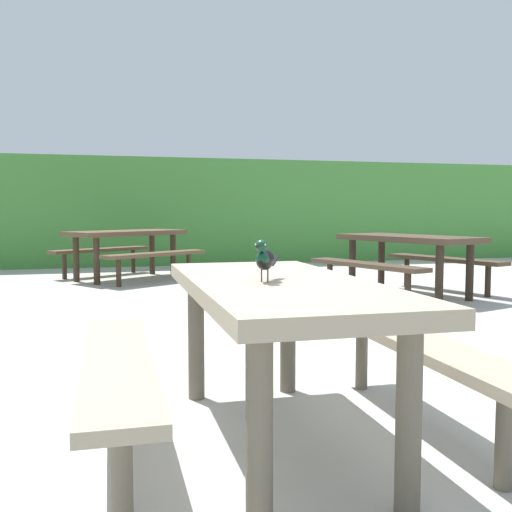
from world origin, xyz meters
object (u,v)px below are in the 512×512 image
bird_grackle (264,258)px  picnic_table_far_centre (126,243)px  picnic_table_foreground (278,320)px  picnic_table_mid_left (408,250)px

bird_grackle → picnic_table_far_centre: 6.76m
bird_grackle → picnic_table_foreground: bearing=41.1°
picnic_table_far_centre → bird_grackle: bearing=-87.8°
picnic_table_foreground → bird_grackle: (-0.08, -0.07, 0.29)m
picnic_table_mid_left → bird_grackle: bearing=-126.5°
bird_grackle → picnic_table_far_centre: size_ratio=0.11×
picnic_table_far_centre → picnic_table_mid_left: bearing=-39.6°
picnic_table_foreground → picnic_table_far_centre: 6.68m
picnic_table_mid_left → picnic_table_far_centre: 4.23m
picnic_table_mid_left → picnic_table_foreground: bearing=-126.2°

